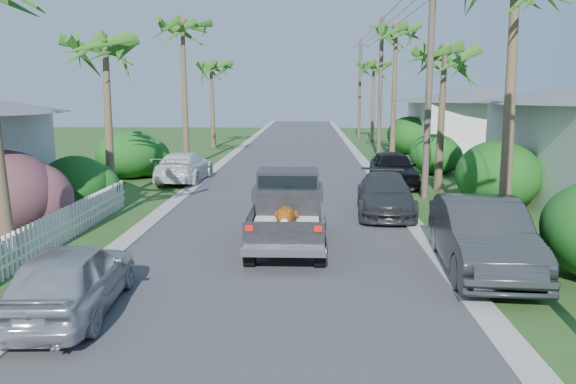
{
  "coord_description": "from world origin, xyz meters",
  "views": [
    {
      "loc": [
        0.88,
        -9.44,
        4.18
      ],
      "look_at": [
        0.32,
        6.32,
        1.4
      ],
      "focal_mm": 35.0,
      "sensor_mm": 36.0,
      "label": 1
    }
  ],
  "objects_px": {
    "palm_r_b": "(445,50)",
    "palm_r_d": "(374,63)",
    "pickup_truck": "(288,208)",
    "utility_pole_d": "(360,89)",
    "parked_car_lf": "(184,167)",
    "house_right_far": "(483,123)",
    "palm_l_c": "(182,24)",
    "palm_l_d": "(211,63)",
    "parked_car_rn": "(482,237)",
    "palm_r_c": "(396,28)",
    "palm_l_b": "(104,40)",
    "parked_car_rm": "(385,195)",
    "utility_pole_b": "(429,82)",
    "parked_car_ln": "(71,279)",
    "utility_pole_c": "(380,87)",
    "parked_car_rf": "(393,169)"
  },
  "relations": [
    {
      "from": "parked_car_ln",
      "to": "utility_pole_d",
      "type": "relative_size",
      "value": 0.46
    },
    {
      "from": "parked_car_rn",
      "to": "palm_l_d",
      "type": "xyz_separation_m",
      "value": [
        -11.5,
        30.46,
        5.59
      ]
    },
    {
      "from": "palm_l_d",
      "to": "palm_r_c",
      "type": "bearing_deg",
      "value": -32.21
    },
    {
      "from": "parked_car_ln",
      "to": "parked_car_rf",
      "type": "bearing_deg",
      "value": -122.47
    },
    {
      "from": "parked_car_rm",
      "to": "palm_r_d",
      "type": "height_order",
      "value": "palm_r_d"
    },
    {
      "from": "palm_r_d",
      "to": "house_right_far",
      "type": "bearing_deg",
      "value": -56.98
    },
    {
      "from": "utility_pole_c",
      "to": "utility_pole_d",
      "type": "relative_size",
      "value": 1.0
    },
    {
      "from": "palm_r_d",
      "to": "house_right_far",
      "type": "xyz_separation_m",
      "value": [
        6.5,
        -10.0,
        -4.62
      ]
    },
    {
      "from": "parked_car_rm",
      "to": "utility_pole_d",
      "type": "relative_size",
      "value": 0.52
    },
    {
      "from": "parked_car_rn",
      "to": "palm_l_c",
      "type": "bearing_deg",
      "value": 124.87
    },
    {
      "from": "palm_l_d",
      "to": "palm_r_d",
      "type": "distance_m",
      "value": 14.32
    },
    {
      "from": "pickup_truck",
      "to": "parked_car_ln",
      "type": "relative_size",
      "value": 1.24
    },
    {
      "from": "parked_car_ln",
      "to": "utility_pole_d",
      "type": "height_order",
      "value": "utility_pole_d"
    },
    {
      "from": "palm_l_b",
      "to": "palm_r_c",
      "type": "xyz_separation_m",
      "value": [
        13.0,
        14.0,
        1.96
      ]
    },
    {
      "from": "parked_car_rf",
      "to": "utility_pole_c",
      "type": "distance_m",
      "value": 12.56
    },
    {
      "from": "palm_l_c",
      "to": "palm_r_b",
      "type": "relative_size",
      "value": 1.28
    },
    {
      "from": "palm_l_b",
      "to": "utility_pole_d",
      "type": "xyz_separation_m",
      "value": [
        12.4,
        31.0,
        -1.55
      ]
    },
    {
      "from": "palm_l_b",
      "to": "palm_r_b",
      "type": "distance_m",
      "value": 13.73
    },
    {
      "from": "parked_car_ln",
      "to": "utility_pole_d",
      "type": "bearing_deg",
      "value": -106.25
    },
    {
      "from": "parked_car_rm",
      "to": "parked_car_ln",
      "type": "relative_size",
      "value": 1.15
    },
    {
      "from": "palm_r_b",
      "to": "palm_l_b",
      "type": "bearing_deg",
      "value": -167.38
    },
    {
      "from": "parked_car_ln",
      "to": "palm_r_d",
      "type": "height_order",
      "value": "palm_r_d"
    },
    {
      "from": "palm_r_b",
      "to": "palm_l_c",
      "type": "bearing_deg",
      "value": 150.95
    },
    {
      "from": "palm_l_c",
      "to": "palm_l_d",
      "type": "distance_m",
      "value": 12.1
    },
    {
      "from": "pickup_truck",
      "to": "palm_l_c",
      "type": "height_order",
      "value": "palm_l_c"
    },
    {
      "from": "utility_pole_d",
      "to": "parked_car_lf",
      "type": "bearing_deg",
      "value": -112.06
    },
    {
      "from": "palm_r_c",
      "to": "utility_pole_c",
      "type": "relative_size",
      "value": 1.04
    },
    {
      "from": "parked_car_rm",
      "to": "palm_l_d",
      "type": "height_order",
      "value": "palm_l_d"
    },
    {
      "from": "parked_car_rn",
      "to": "parked_car_lf",
      "type": "height_order",
      "value": "parked_car_rn"
    },
    {
      "from": "palm_l_d",
      "to": "utility_pole_c",
      "type": "relative_size",
      "value": 0.86
    },
    {
      "from": "parked_car_rn",
      "to": "parked_car_rm",
      "type": "distance_m",
      "value": 6.57
    },
    {
      "from": "parked_car_rf",
      "to": "utility_pole_d",
      "type": "relative_size",
      "value": 0.51
    },
    {
      "from": "parked_car_ln",
      "to": "palm_r_d",
      "type": "relative_size",
      "value": 0.51
    },
    {
      "from": "palm_l_b",
      "to": "utility_pole_b",
      "type": "distance_m",
      "value": 12.54
    },
    {
      "from": "palm_r_c",
      "to": "palm_l_d",
      "type": "bearing_deg",
      "value": 147.79
    },
    {
      "from": "utility_pole_b",
      "to": "pickup_truck",
      "type": "bearing_deg",
      "value": -126.75
    },
    {
      "from": "palm_r_c",
      "to": "utility_pole_c",
      "type": "height_order",
      "value": "palm_r_c"
    },
    {
      "from": "palm_r_d",
      "to": "house_right_far",
      "type": "height_order",
      "value": "palm_r_d"
    },
    {
      "from": "palm_l_b",
      "to": "palm_r_c",
      "type": "relative_size",
      "value": 0.79
    },
    {
      "from": "palm_r_b",
      "to": "palm_r_d",
      "type": "bearing_deg",
      "value": 90.23
    },
    {
      "from": "parked_car_rn",
      "to": "parked_car_rf",
      "type": "bearing_deg",
      "value": 95.11
    },
    {
      "from": "parked_car_rn",
      "to": "parked_car_ln",
      "type": "height_order",
      "value": "parked_car_rn"
    },
    {
      "from": "palm_l_d",
      "to": "utility_pole_d",
      "type": "height_order",
      "value": "utility_pole_d"
    },
    {
      "from": "palm_l_c",
      "to": "utility_pole_d",
      "type": "height_order",
      "value": "palm_l_c"
    },
    {
      "from": "parked_car_rm",
      "to": "palm_l_b",
      "type": "xyz_separation_m",
      "value": [
        -10.4,
        2.04,
        5.46
      ]
    },
    {
      "from": "pickup_truck",
      "to": "palm_r_b",
      "type": "xyz_separation_m",
      "value": [
        6.27,
        9.05,
        4.94
      ]
    },
    {
      "from": "palm_l_c",
      "to": "utility_pole_b",
      "type": "bearing_deg",
      "value": -37.81
    },
    {
      "from": "utility_pole_d",
      "to": "palm_r_d",
      "type": "bearing_deg",
      "value": -73.3
    },
    {
      "from": "palm_r_d",
      "to": "utility_pole_b",
      "type": "height_order",
      "value": "utility_pole_b"
    },
    {
      "from": "utility_pole_b",
      "to": "palm_l_c",
      "type": "bearing_deg",
      "value": 142.19
    }
  ]
}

